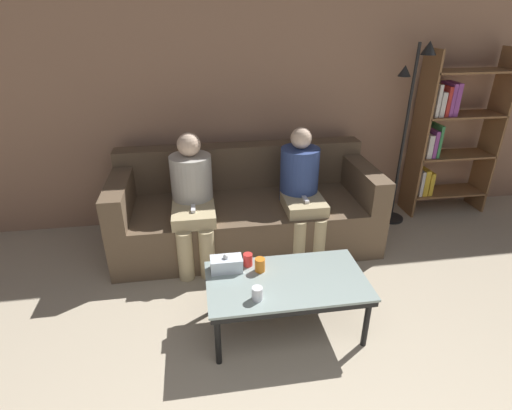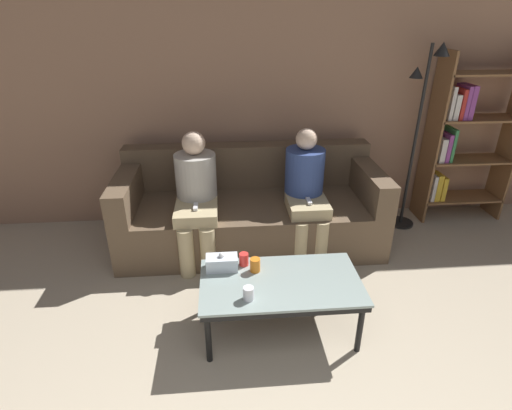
{
  "view_description": "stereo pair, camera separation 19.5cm",
  "coord_description": "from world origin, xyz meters",
  "px_view_note": "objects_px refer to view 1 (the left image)",
  "views": [
    {
      "loc": [
        -0.43,
        -0.28,
        2.06
      ],
      "look_at": [
        0.0,
        2.45,
        0.7
      ],
      "focal_mm": 28.0,
      "sensor_mm": 36.0,
      "label": 1
    },
    {
      "loc": [
        -0.24,
        -0.3,
        2.06
      ],
      "look_at": [
        0.0,
        2.45,
        0.7
      ],
      "focal_mm": 28.0,
      "sensor_mm": 36.0,
      "label": 2
    }
  ],
  "objects_px": {
    "tissue_box": "(226,264)",
    "bookshelf": "(447,135)",
    "coffee_table": "(286,284)",
    "couch": "(245,211)",
    "cup_near_right": "(260,265)",
    "standing_lamp": "(408,118)",
    "cup_far_center": "(257,293)",
    "seated_person_left_end": "(192,195)",
    "cup_near_left": "(248,260)",
    "seated_person_mid_left": "(301,187)"
  },
  "relations": [
    {
      "from": "seated_person_mid_left",
      "to": "cup_far_center",
      "type": "bearing_deg",
      "value": -116.1
    },
    {
      "from": "cup_far_center",
      "to": "standing_lamp",
      "type": "relative_size",
      "value": 0.05
    },
    {
      "from": "tissue_box",
      "to": "bookshelf",
      "type": "distance_m",
      "value": 2.86
    },
    {
      "from": "seated_person_mid_left",
      "to": "couch",
      "type": "bearing_deg",
      "value": 157.63
    },
    {
      "from": "couch",
      "to": "seated_person_left_end",
      "type": "distance_m",
      "value": 0.61
    },
    {
      "from": "cup_near_left",
      "to": "standing_lamp",
      "type": "xyz_separation_m",
      "value": [
        1.75,
        1.23,
        0.64
      ]
    },
    {
      "from": "cup_near_right",
      "to": "standing_lamp",
      "type": "bearing_deg",
      "value": 38.0
    },
    {
      "from": "cup_near_left",
      "to": "seated_person_mid_left",
      "type": "xyz_separation_m",
      "value": [
        0.61,
        0.84,
        0.16
      ]
    },
    {
      "from": "couch",
      "to": "standing_lamp",
      "type": "xyz_separation_m",
      "value": [
        1.63,
        0.19,
        0.79
      ]
    },
    {
      "from": "cup_far_center",
      "to": "tissue_box",
      "type": "height_order",
      "value": "tissue_box"
    },
    {
      "from": "tissue_box",
      "to": "bookshelf",
      "type": "xyz_separation_m",
      "value": [
        2.46,
        1.41,
        0.4
      ]
    },
    {
      "from": "couch",
      "to": "tissue_box",
      "type": "bearing_deg",
      "value": -104.3
    },
    {
      "from": "couch",
      "to": "seated_person_mid_left",
      "type": "xyz_separation_m",
      "value": [
        0.49,
        -0.2,
        0.3
      ]
    },
    {
      "from": "cup_near_left",
      "to": "cup_near_right",
      "type": "bearing_deg",
      "value": -47.63
    },
    {
      "from": "couch",
      "to": "cup_near_left",
      "type": "bearing_deg",
      "value": -96.54
    },
    {
      "from": "cup_near_left",
      "to": "standing_lamp",
      "type": "relative_size",
      "value": 0.05
    },
    {
      "from": "couch",
      "to": "standing_lamp",
      "type": "distance_m",
      "value": 1.82
    },
    {
      "from": "cup_far_center",
      "to": "standing_lamp",
      "type": "distance_m",
      "value": 2.46
    },
    {
      "from": "cup_near_left",
      "to": "seated_person_left_end",
      "type": "relative_size",
      "value": 0.08
    },
    {
      "from": "cup_near_left",
      "to": "cup_far_center",
      "type": "xyz_separation_m",
      "value": [
        0.01,
        -0.38,
        -0.0
      ]
    },
    {
      "from": "cup_near_left",
      "to": "seated_person_mid_left",
      "type": "relative_size",
      "value": 0.08
    },
    {
      "from": "couch",
      "to": "seated_person_left_end",
      "type": "height_order",
      "value": "seated_person_left_end"
    },
    {
      "from": "cup_near_right",
      "to": "bookshelf",
      "type": "height_order",
      "value": "bookshelf"
    },
    {
      "from": "standing_lamp",
      "to": "seated_person_mid_left",
      "type": "relative_size",
      "value": 1.58
    },
    {
      "from": "cup_near_right",
      "to": "standing_lamp",
      "type": "height_order",
      "value": "standing_lamp"
    },
    {
      "from": "cup_near_left",
      "to": "cup_far_center",
      "type": "height_order",
      "value": "cup_near_left"
    },
    {
      "from": "coffee_table",
      "to": "seated_person_left_end",
      "type": "distance_m",
      "value": 1.23
    },
    {
      "from": "tissue_box",
      "to": "seated_person_left_end",
      "type": "bearing_deg",
      "value": 103.59
    },
    {
      "from": "tissue_box",
      "to": "cup_near_left",
      "type": "bearing_deg",
      "value": 12.78
    },
    {
      "from": "couch",
      "to": "seated_person_left_end",
      "type": "xyz_separation_m",
      "value": [
        -0.49,
        -0.21,
        0.3
      ]
    },
    {
      "from": "couch",
      "to": "coffee_table",
      "type": "distance_m",
      "value": 1.26
    },
    {
      "from": "seated_person_left_end",
      "to": "standing_lamp",
      "type": "bearing_deg",
      "value": 10.59
    },
    {
      "from": "coffee_table",
      "to": "tissue_box",
      "type": "height_order",
      "value": "tissue_box"
    },
    {
      "from": "tissue_box",
      "to": "bookshelf",
      "type": "height_order",
      "value": "bookshelf"
    },
    {
      "from": "cup_near_right",
      "to": "bookshelf",
      "type": "relative_size",
      "value": 0.06
    },
    {
      "from": "couch",
      "to": "seated_person_left_end",
      "type": "bearing_deg",
      "value": -156.69
    },
    {
      "from": "seated_person_left_end",
      "to": "seated_person_mid_left",
      "type": "bearing_deg",
      "value": 0.55
    },
    {
      "from": "couch",
      "to": "cup_near_left",
      "type": "relative_size",
      "value": 25.74
    },
    {
      "from": "coffee_table",
      "to": "couch",
      "type": "bearing_deg",
      "value": 95.27
    },
    {
      "from": "bookshelf",
      "to": "seated_person_left_end",
      "type": "xyz_separation_m",
      "value": [
        -2.67,
        -0.54,
        -0.25
      ]
    },
    {
      "from": "cup_near_left",
      "to": "seated_person_mid_left",
      "type": "distance_m",
      "value": 1.05
    },
    {
      "from": "cup_near_left",
      "to": "standing_lamp",
      "type": "height_order",
      "value": "standing_lamp"
    },
    {
      "from": "cup_far_center",
      "to": "standing_lamp",
      "type": "bearing_deg",
      "value": 42.65
    },
    {
      "from": "couch",
      "to": "cup_far_center",
      "type": "bearing_deg",
      "value": -94.53
    },
    {
      "from": "bookshelf",
      "to": "standing_lamp",
      "type": "bearing_deg",
      "value": -165.52
    },
    {
      "from": "seated_person_left_end",
      "to": "tissue_box",
      "type": "bearing_deg",
      "value": -76.41
    },
    {
      "from": "coffee_table",
      "to": "seated_person_mid_left",
      "type": "distance_m",
      "value": 1.14
    },
    {
      "from": "coffee_table",
      "to": "cup_near_left",
      "type": "distance_m",
      "value": 0.33
    },
    {
      "from": "coffee_table",
      "to": "cup_near_right",
      "type": "bearing_deg",
      "value": 141.81
    },
    {
      "from": "cup_near_right",
      "to": "seated_person_mid_left",
      "type": "height_order",
      "value": "seated_person_mid_left"
    }
  ]
}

